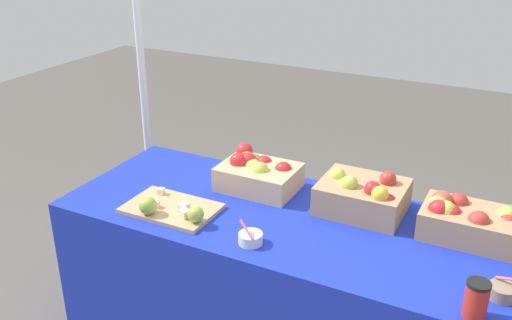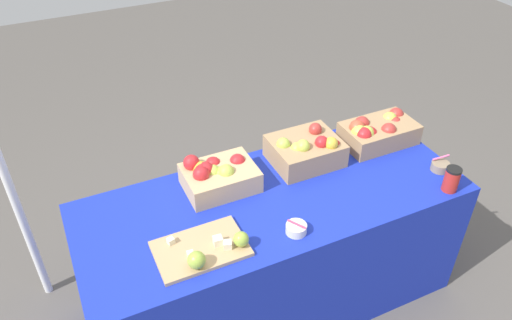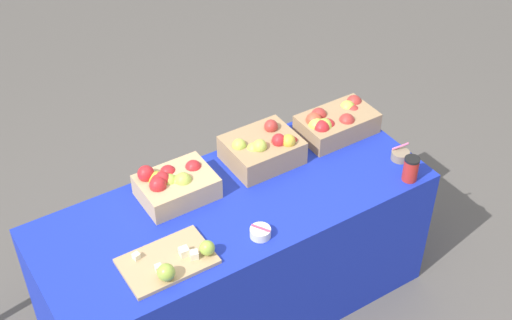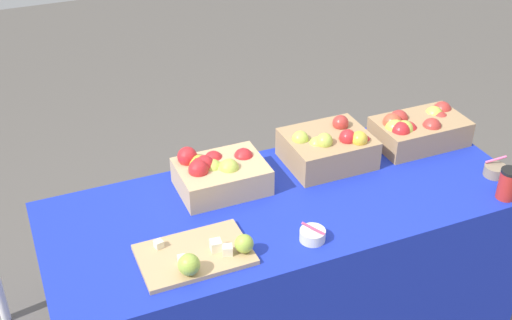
% 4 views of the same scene
% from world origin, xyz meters
% --- Properties ---
extents(table, '(1.90, 0.76, 0.74)m').
position_xyz_m(table, '(0.00, 0.00, 0.37)').
color(table, '#192DB7').
rests_on(table, ground_plane).
extents(apple_crate_left, '(0.40, 0.24, 0.16)m').
position_xyz_m(apple_crate_left, '(0.72, 0.17, 0.81)').
color(apple_crate_left, tan).
rests_on(apple_crate_left, table).
extents(apple_crate_middle, '(0.35, 0.29, 0.18)m').
position_xyz_m(apple_crate_middle, '(0.28, 0.18, 0.82)').
color(apple_crate_middle, tan).
rests_on(apple_crate_middle, table).
extents(apple_crate_right, '(0.35, 0.26, 0.17)m').
position_xyz_m(apple_crate_right, '(-0.22, 0.19, 0.81)').
color(apple_crate_right, tan).
rests_on(apple_crate_right, table).
extents(cutting_board_front, '(0.39, 0.26, 0.09)m').
position_xyz_m(cutting_board_front, '(-0.43, -0.20, 0.76)').
color(cutting_board_front, tan).
rests_on(cutting_board_front, table).
extents(sample_bowl_near, '(0.10, 0.09, 0.09)m').
position_xyz_m(sample_bowl_near, '(-0.02, -0.26, 0.76)').
color(sample_bowl_near, silver).
rests_on(sample_bowl_near, table).
extents(sample_bowl_mid, '(0.09, 0.09, 0.09)m').
position_xyz_m(sample_bowl_mid, '(0.87, -0.17, 0.76)').
color(sample_bowl_mid, gray).
rests_on(sample_bowl_mid, table).
extents(coffee_cup, '(0.07, 0.07, 0.13)m').
position_xyz_m(coffee_cup, '(0.80, -0.32, 0.80)').
color(coffee_cup, red).
rests_on(coffee_cup, table).
extents(tent_pole, '(0.04, 0.04, 1.94)m').
position_xyz_m(tent_pole, '(-1.15, 0.57, 0.97)').
color(tent_pole, white).
rests_on(tent_pole, ground_plane).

